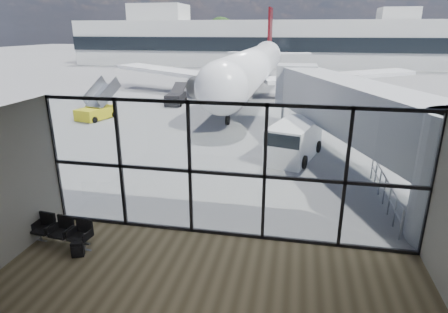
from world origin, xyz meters
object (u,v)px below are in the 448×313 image
(airliner, at_px, (254,66))
(service_van, at_px, (294,140))
(backpack, at_px, (78,249))
(belt_loader, at_px, (176,98))
(seating_row, at_px, (63,229))
(mobile_stairs, at_px, (97,111))

(airliner, relative_size, service_van, 7.73)
(backpack, bearing_deg, service_van, 39.37)
(airliner, bearing_deg, belt_loader, -129.90)
(seating_row, relative_size, belt_loader, 0.54)
(airliner, xyz_separation_m, mobile_stairs, (-10.40, -13.97, -2.27))
(belt_loader, bearing_deg, backpack, -82.51)
(backpack, relative_size, mobile_stairs, 0.14)
(backpack, xyz_separation_m, airliner, (1.61, 31.00, 2.60))
(seating_row, height_order, service_van, service_van)
(airliner, bearing_deg, mobile_stairs, -125.83)
(seating_row, height_order, airliner, airliner)
(backpack, relative_size, belt_loader, 0.14)
(backpack, bearing_deg, mobile_stairs, 96.91)
(airliner, bearing_deg, backpack, -92.12)
(mobile_stairs, bearing_deg, backpack, -47.46)
(backpack, height_order, service_van, service_van)
(seating_row, relative_size, mobile_stairs, 0.56)
(belt_loader, height_order, mobile_stairs, mobile_stairs)
(service_van, xyz_separation_m, mobile_stairs, (-14.95, 6.47, -0.39))
(seating_row, distance_m, airliner, 30.61)
(airliner, height_order, belt_loader, airliner)
(airliner, xyz_separation_m, belt_loader, (-6.27, -7.27, -2.27))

